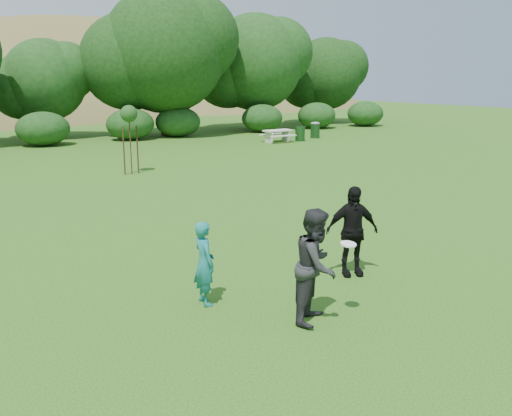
% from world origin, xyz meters
% --- Properties ---
extents(ground, '(120.00, 120.00, 0.00)m').
position_xyz_m(ground, '(0.00, 0.00, 0.00)').
color(ground, '#19470C').
rests_on(ground, ground).
extents(player_teal, '(0.43, 0.60, 1.54)m').
position_xyz_m(player_teal, '(-2.43, 1.13, 0.77)').
color(player_teal, '#186D6E').
rests_on(player_teal, ground).
extents(player_grey, '(1.19, 1.13, 1.94)m').
position_xyz_m(player_grey, '(-1.26, -0.56, 0.97)').
color(player_grey, '#272729').
rests_on(player_grey, ground).
extents(player_black, '(1.19, 0.87, 1.88)m').
position_xyz_m(player_black, '(0.82, 0.74, 0.94)').
color(player_black, black).
rests_on(player_black, ground).
extents(trash_can_near, '(0.60, 0.60, 0.90)m').
position_xyz_m(trash_can_near, '(15.43, 20.36, 0.45)').
color(trash_can_near, '#153914').
rests_on(trash_can_near, ground).
extents(frisbee, '(0.27, 0.27, 0.06)m').
position_xyz_m(frisbee, '(-0.81, -0.84, 1.34)').
color(frisbee, white).
rests_on(frisbee, ground).
extents(sapling, '(0.70, 0.70, 2.85)m').
position_xyz_m(sapling, '(1.98, 14.98, 2.42)').
color(sapling, '#3C2517').
rests_on(sapling, ground).
extents(picnic_table, '(1.80, 1.48, 0.76)m').
position_xyz_m(picnic_table, '(13.90, 20.66, 0.52)').
color(picnic_table, silver).
rests_on(picnic_table, ground).
extents(trash_can_lidded, '(0.60, 0.60, 1.05)m').
position_xyz_m(trash_can_lidded, '(17.37, 21.18, 0.54)').
color(trash_can_lidded, '#143815').
rests_on(trash_can_lidded, ground).
extents(tree_row, '(53.92, 10.38, 9.62)m').
position_xyz_m(tree_row, '(3.23, 28.68, 4.87)').
color(tree_row, '#3A2616').
rests_on(tree_row, ground).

